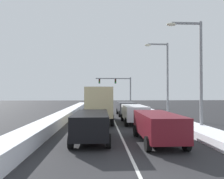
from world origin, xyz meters
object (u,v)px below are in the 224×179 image
suv_white_right_lane_second (134,112)px  sedan_silver_center_lane_third (97,108)px  suv_maroon_right_lane_nearest (157,125)px  suv_charcoal_right_lane_third (126,107)px  street_lamp_right_near (196,66)px  suv_black_center_lane_nearest (91,124)px  street_lamp_right_mid (164,74)px  box_truck_center_lane_second (99,103)px  traffic_light_gantry (120,85)px

suv_white_right_lane_second → sedan_silver_center_lane_third: size_ratio=1.09×
suv_maroon_right_lane_nearest → suv_white_right_lane_second: bearing=90.9°
suv_maroon_right_lane_nearest → suv_charcoal_right_lane_third: (-0.07, 14.18, 0.00)m
suv_maroon_right_lane_nearest → street_lamp_right_near: street_lamp_right_near is taller
street_lamp_right_near → suv_maroon_right_lane_nearest: bearing=-141.6°
suv_maroon_right_lane_nearest → sedan_silver_center_lane_third: size_ratio=1.09×
suv_white_right_lane_second → suv_black_center_lane_nearest: same height
suv_black_center_lane_nearest → street_lamp_right_near: (7.52, 2.25, 3.84)m
suv_white_right_lane_second → street_lamp_right_mid: size_ratio=0.58×
street_lamp_right_near → street_lamp_right_mid: (0.04, 7.50, 0.16)m
suv_white_right_lane_second → sedan_silver_center_lane_third: suv_white_right_lane_second is taller
suv_charcoal_right_lane_third → box_truck_center_lane_second: size_ratio=0.68×
suv_white_right_lane_second → suv_charcoal_right_lane_third: (0.05, 6.79, 0.00)m
suv_white_right_lane_second → box_truck_center_lane_second: (-3.29, 0.88, 0.88)m
suv_maroon_right_lane_nearest → box_truck_center_lane_second: (-3.41, 8.27, 0.88)m
suv_white_right_lane_second → street_lamp_right_near: street_lamp_right_near is taller
sedan_silver_center_lane_third → street_lamp_right_near: 16.43m
suv_charcoal_right_lane_third → street_lamp_right_near: (3.78, -11.24, 3.84)m
suv_maroon_right_lane_nearest → sedan_silver_center_lane_third: (-3.85, 16.95, -0.25)m
suv_maroon_right_lane_nearest → traffic_light_gantry: 31.27m
suv_black_center_lane_nearest → street_lamp_right_mid: bearing=52.2°
street_lamp_right_mid → suv_charcoal_right_lane_third: bearing=135.6°
street_lamp_right_near → sedan_silver_center_lane_third: bearing=118.4°
sedan_silver_center_lane_third → suv_white_right_lane_second: bearing=-68.7°
suv_white_right_lane_second → suv_maroon_right_lane_nearest: bearing=-89.1°
suv_charcoal_right_lane_third → street_lamp_right_mid: 6.67m
suv_maroon_right_lane_nearest → street_lamp_right_near: bearing=38.4°
suv_charcoal_right_lane_third → traffic_light_gantry: traffic_light_gantry is taller
suv_black_center_lane_nearest → box_truck_center_lane_second: 7.64m
box_truck_center_lane_second → street_lamp_right_mid: bearing=16.9°
suv_charcoal_right_lane_third → suv_black_center_lane_nearest: (-3.73, -13.49, 0.00)m
suv_white_right_lane_second → sedan_silver_center_lane_third: (-3.73, 9.56, -0.25)m
box_truck_center_lane_second → sedan_silver_center_lane_third: bearing=92.9°
street_lamp_right_mid → suv_black_center_lane_nearest: bearing=-127.8°
suv_maroon_right_lane_nearest → box_truck_center_lane_second: size_ratio=0.68×
sedan_silver_center_lane_third → traffic_light_gantry: bearing=72.3°
sedan_silver_center_lane_third → traffic_light_gantry: (4.51, 14.12, 3.73)m
suv_white_right_lane_second → suv_charcoal_right_lane_third: size_ratio=1.00×
box_truck_center_lane_second → street_lamp_right_near: street_lamp_right_near is taller
suv_black_center_lane_nearest → box_truck_center_lane_second: box_truck_center_lane_second is taller
suv_black_center_lane_nearest → street_lamp_right_near: size_ratio=0.61×
street_lamp_right_mid → box_truck_center_lane_second: bearing=-163.1°
suv_maroon_right_lane_nearest → street_lamp_right_near: 6.10m
box_truck_center_lane_second → street_lamp_right_mid: street_lamp_right_mid is taller
suv_black_center_lane_nearest → street_lamp_right_near: 8.73m
sedan_silver_center_lane_third → traffic_light_gantry: traffic_light_gantry is taller
traffic_light_gantry → street_lamp_right_mid: bearing=-81.5°
suv_maroon_right_lane_nearest → street_lamp_right_mid: 11.79m
suv_black_center_lane_nearest → suv_maroon_right_lane_nearest: bearing=-10.4°
box_truck_center_lane_second → suv_charcoal_right_lane_third: bearing=60.5°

